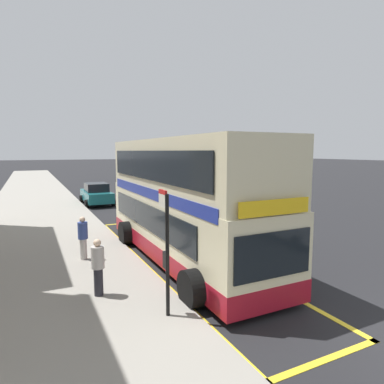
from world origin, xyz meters
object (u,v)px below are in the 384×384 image
parked_car_grey_across (131,175)px  pedestrian_waiting_near_sign (83,236)px  bus_stop_sign (166,244)px  pedestrian_further_back (98,265)px  parked_car_teal_ahead (97,194)px  double_decker_bus (182,204)px

parked_car_grey_across → pedestrian_waiting_near_sign: 33.64m
bus_stop_sign → parked_car_grey_across: bus_stop_sign is taller
parked_car_grey_across → pedestrian_further_back: 36.79m
pedestrian_waiting_near_sign → parked_car_teal_ahead: bearing=77.8°
pedestrian_further_back → double_decker_bus: bearing=31.8°
double_decker_bus → pedestrian_further_back: double_decker_bus is taller
double_decker_bus → parked_car_teal_ahead: double_decker_bus is taller
double_decker_bus → bus_stop_sign: (-2.20, -3.91, -0.22)m
bus_stop_sign → pedestrian_further_back: size_ratio=1.91×
bus_stop_sign → parked_car_grey_across: size_ratio=0.70×
parked_car_teal_ahead → pedestrian_further_back: pedestrian_further_back is taller
parked_car_teal_ahead → bus_stop_sign: bearing=-95.8°
double_decker_bus → parked_car_teal_ahead: 14.37m
parked_car_teal_ahead → parked_car_grey_across: size_ratio=1.00×
parked_car_teal_ahead → double_decker_bus: bearing=-88.5°
bus_stop_sign → pedestrian_waiting_near_sign: (-1.16, 5.05, -0.87)m
parked_car_grey_across → pedestrian_waiting_near_sign: (-10.80, -31.86, 0.17)m
bus_stop_sign → parked_car_grey_across: 38.17m
bus_stop_sign → pedestrian_waiting_near_sign: size_ratio=1.91×
pedestrian_waiting_near_sign → pedestrian_further_back: pedestrian_waiting_near_sign is taller
parked_car_grey_across → pedestrian_further_back: size_ratio=2.72×
bus_stop_sign → pedestrian_further_back: 2.33m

